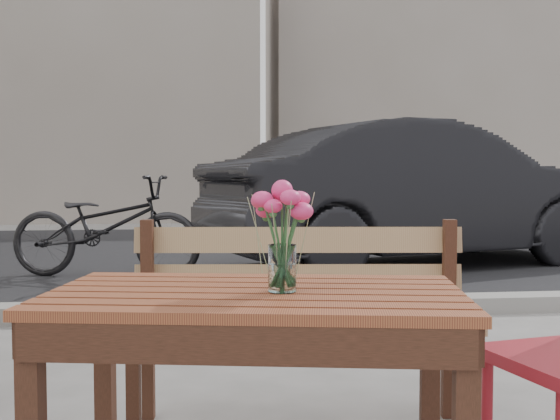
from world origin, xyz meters
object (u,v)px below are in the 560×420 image
object	(u,v)px
parked_car	(417,195)
bicycle	(105,226)
main_table	(256,332)
main_vase	(282,223)

from	to	relation	value
parked_car	bicycle	bearing A→B (deg)	82.89
main_table	parked_car	distance (m)	6.13
parked_car	bicycle	size ratio (longest dim) A/B	2.48
main_table	bicycle	size ratio (longest dim) A/B	0.64
main_vase	main_table	bearing A→B (deg)	158.68
parked_car	bicycle	xyz separation A→B (m)	(-3.34, -0.60, -0.28)
main_vase	parked_car	bearing A→B (deg)	68.84
bicycle	main_table	bearing A→B (deg)	-153.75
main_vase	parked_car	xyz separation A→B (m)	(2.21, 5.72, -0.11)
main_vase	parked_car	world-z (taller)	parked_car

